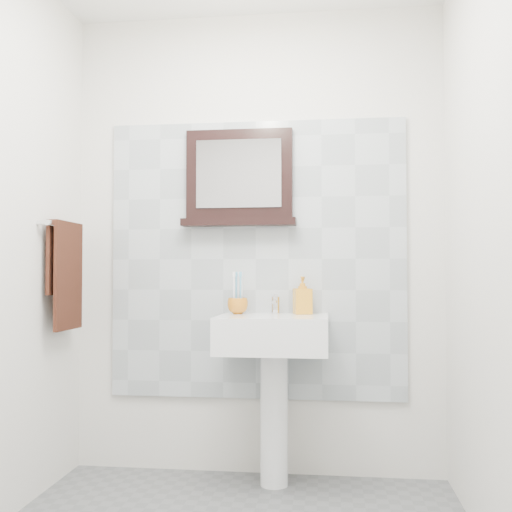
{
  "coord_description": "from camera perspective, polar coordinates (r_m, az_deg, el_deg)",
  "views": [
    {
      "loc": [
        0.39,
        -2.13,
        1.07
      ],
      "look_at": [
        0.07,
        0.55,
        1.15
      ],
      "focal_mm": 42.0,
      "sensor_mm": 36.0,
      "label": 1
    }
  ],
  "objects": [
    {
      "name": "right_wall",
      "position": [
        2.22,
        22.82,
        3.11
      ],
      "size": [
        0.01,
        2.2,
        2.5
      ],
      "primitive_type": "cube",
      "color": "silver",
      "rests_on": "ground"
    },
    {
      "name": "framed_mirror",
      "position": [
        3.26,
        -1.61,
        7.19
      ],
      "size": [
        0.62,
        0.11,
        0.52
      ],
      "color": "black",
      "rests_on": "back_wall"
    },
    {
      "name": "towel_bar",
      "position": [
        3.21,
        -17.76,
        2.76
      ],
      "size": [
        0.07,
        0.4,
        0.03
      ],
      "color": "silver",
      "rests_on": "left_wall"
    },
    {
      "name": "hand_towel",
      "position": [
        3.2,
        -17.68,
        -0.99
      ],
      "size": [
        0.06,
        0.3,
        0.55
      ],
      "color": "black",
      "rests_on": "towel_bar"
    },
    {
      "name": "pedestal_sink",
      "position": [
        3.04,
        1.65,
        -9.15
      ],
      "size": [
        0.55,
        0.44,
        0.96
      ],
      "color": "white",
      "rests_on": "ground"
    },
    {
      "name": "front_wall",
      "position": [
        1.12,
        -13.9,
        7.75
      ],
      "size": [
        2.0,
        0.01,
        2.5
      ],
      "primitive_type": "cube",
      "color": "silver",
      "rests_on": "ground"
    },
    {
      "name": "back_wall",
      "position": [
        3.26,
        0.02,
        1.46
      ],
      "size": [
        2.0,
        0.01,
        2.5
      ],
      "primitive_type": "cube",
      "color": "silver",
      "rests_on": "ground"
    },
    {
      "name": "toothbrushes",
      "position": [
        3.14,
        -1.71,
        -3.29
      ],
      "size": [
        0.05,
        0.04,
        0.21
      ],
      "color": "white",
      "rests_on": "toothbrush_cup"
    },
    {
      "name": "toothbrush_cup",
      "position": [
        3.14,
        -1.76,
        -4.77
      ],
      "size": [
        0.13,
        0.13,
        0.08
      ],
      "primitive_type": "imported",
      "rotation": [
        0.0,
        0.0,
        -0.22
      ],
      "color": "#BF6C16",
      "rests_on": "pedestal_sink"
    },
    {
      "name": "splashback",
      "position": [
        3.24,
        -0.01,
        -0.3
      ],
      "size": [
        1.6,
        0.02,
        1.5
      ],
      "primitive_type": "cube",
      "color": "#A2ABAF",
      "rests_on": "back_wall"
    },
    {
      "name": "soap_dispenser",
      "position": [
        3.14,
        4.45,
        -3.74
      ],
      "size": [
        0.11,
        0.11,
        0.2
      ],
      "primitive_type": "imported",
      "rotation": [
        0.0,
        0.0,
        0.26
      ],
      "color": "#CF6618",
      "rests_on": "pedestal_sink"
    }
  ]
}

